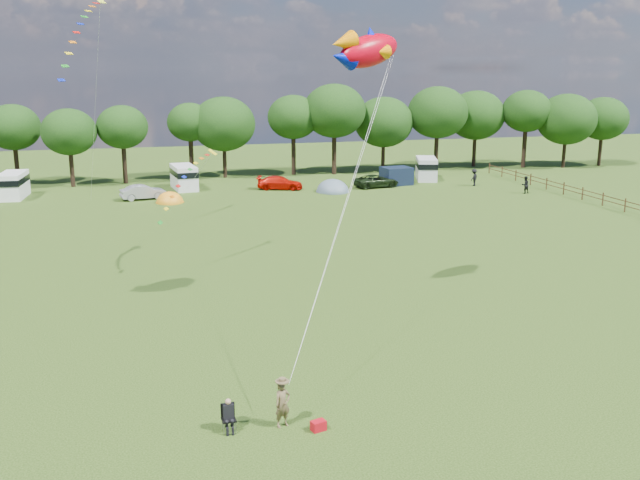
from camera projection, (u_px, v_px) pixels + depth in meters
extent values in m
plane|color=black|center=(374.00, 388.00, 27.34)|extent=(180.00, 180.00, 0.00)
cylinder|color=black|center=(17.00, 166.00, 74.72)|extent=(0.47, 0.47, 3.90)
ellipsoid|color=black|center=(13.00, 127.00, 73.77)|extent=(5.58, 5.58, 4.74)
cylinder|color=black|center=(72.00, 170.00, 73.32)|extent=(0.44, 0.44, 3.56)
ellipsoid|color=black|center=(69.00, 132.00, 72.41)|extent=(5.56, 5.56, 4.73)
cylinder|color=black|center=(125.00, 165.00, 75.51)|extent=(0.47, 0.47, 3.95)
ellipsoid|color=black|center=(122.00, 127.00, 74.57)|extent=(5.33, 5.33, 4.53)
cylinder|color=black|center=(191.00, 159.00, 78.95)|extent=(0.50, 0.50, 4.33)
ellipsoid|color=black|center=(190.00, 122.00, 78.00)|extent=(4.95, 4.95, 4.21)
cylinder|color=black|center=(225.00, 163.00, 79.55)|extent=(0.43, 0.43, 3.31)
ellipsoid|color=black|center=(224.00, 124.00, 78.54)|extent=(7.03, 7.03, 5.98)
cylinder|color=black|center=(294.00, 156.00, 81.64)|extent=(0.50, 0.50, 4.36)
ellipsoid|color=black|center=(293.00, 117.00, 80.61)|extent=(5.84, 5.84, 4.97)
cylinder|color=black|center=(334.00, 154.00, 81.95)|extent=(0.51, 0.51, 4.55)
ellipsoid|color=black|center=(334.00, 111.00, 80.79)|extent=(7.15, 7.15, 6.08)
cylinder|color=black|center=(383.00, 158.00, 84.34)|extent=(0.42, 0.42, 3.21)
ellipsoid|color=black|center=(384.00, 122.00, 83.35)|extent=(6.90, 6.90, 5.86)
cylinder|color=black|center=(436.00, 153.00, 85.24)|extent=(0.48, 0.48, 4.17)
ellipsoid|color=black|center=(438.00, 112.00, 84.11)|extent=(7.16, 7.16, 6.09)
cylinder|color=black|center=(474.00, 152.00, 88.61)|extent=(0.45, 0.45, 3.66)
ellipsoid|color=black|center=(476.00, 115.00, 87.55)|extent=(7.05, 7.05, 5.99)
cylinder|color=black|center=(524.00, 149.00, 87.50)|extent=(0.52, 0.52, 4.65)
ellipsoid|color=black|center=(527.00, 111.00, 86.42)|extent=(5.96, 5.96, 5.06)
cylinder|color=black|center=(564.00, 155.00, 87.61)|extent=(0.42, 0.42, 3.19)
ellipsoid|color=black|center=(567.00, 119.00, 86.60)|extent=(7.23, 7.23, 6.14)
cylinder|color=black|center=(600.00, 152.00, 89.30)|extent=(0.44, 0.44, 3.52)
ellipsoid|color=black|center=(603.00, 119.00, 88.34)|extent=(6.22, 6.22, 5.28)
cylinder|color=#472D19|center=(625.00, 205.00, 60.59)|extent=(0.12, 0.12, 1.20)
cylinder|color=#472D19|center=(637.00, 204.00, 59.10)|extent=(0.08, 3.00, 0.08)
cylinder|color=#472D19|center=(637.00, 209.00, 59.20)|extent=(0.08, 3.00, 0.08)
cylinder|color=#472D19|center=(603.00, 199.00, 63.41)|extent=(0.12, 0.12, 1.20)
cylinder|color=#472D19|center=(614.00, 198.00, 61.92)|extent=(0.08, 3.00, 0.08)
cylinder|color=#472D19|center=(614.00, 203.00, 62.01)|extent=(0.08, 3.00, 0.08)
cylinder|color=#472D19|center=(582.00, 194.00, 66.23)|extent=(0.12, 0.12, 1.20)
cylinder|color=#472D19|center=(593.00, 192.00, 64.74)|extent=(0.08, 3.00, 0.08)
cylinder|color=#472D19|center=(592.00, 197.00, 64.83)|extent=(0.08, 3.00, 0.08)
cylinder|color=#472D19|center=(564.00, 188.00, 69.04)|extent=(0.12, 0.12, 1.20)
cylinder|color=#472D19|center=(573.00, 187.00, 67.55)|extent=(0.08, 3.00, 0.08)
cylinder|color=#472D19|center=(573.00, 191.00, 67.65)|extent=(0.08, 3.00, 0.08)
cylinder|color=#472D19|center=(547.00, 184.00, 71.86)|extent=(0.12, 0.12, 1.20)
cylinder|color=#472D19|center=(555.00, 183.00, 70.37)|extent=(0.08, 3.00, 0.08)
cylinder|color=#472D19|center=(555.00, 187.00, 70.46)|extent=(0.08, 3.00, 0.08)
cylinder|color=#472D19|center=(531.00, 179.00, 74.68)|extent=(0.12, 0.12, 1.20)
cylinder|color=#472D19|center=(539.00, 178.00, 73.19)|extent=(0.08, 3.00, 0.08)
cylinder|color=#472D19|center=(538.00, 182.00, 73.28)|extent=(0.08, 3.00, 0.08)
cylinder|color=#472D19|center=(516.00, 175.00, 77.49)|extent=(0.12, 0.12, 1.20)
cylinder|color=#472D19|center=(523.00, 174.00, 76.00)|extent=(0.08, 3.00, 0.08)
cylinder|color=#472D19|center=(523.00, 178.00, 76.10)|extent=(0.08, 3.00, 0.08)
cylinder|color=#472D19|center=(502.00, 172.00, 80.31)|extent=(0.12, 0.12, 1.20)
cylinder|color=#472D19|center=(509.00, 170.00, 78.82)|extent=(0.08, 3.00, 0.08)
cylinder|color=#472D19|center=(509.00, 174.00, 78.91)|extent=(0.08, 3.00, 0.08)
cylinder|color=#472D19|center=(489.00, 168.00, 83.13)|extent=(0.12, 0.12, 1.20)
cylinder|color=#472D19|center=(496.00, 167.00, 81.64)|extent=(0.08, 3.00, 0.08)
cylinder|color=#472D19|center=(496.00, 170.00, 81.73)|extent=(0.08, 3.00, 0.08)
imported|color=#93949B|center=(143.00, 192.00, 66.46)|extent=(4.10, 2.16, 1.38)
imported|color=#BD0F03|center=(280.00, 183.00, 71.97)|extent=(4.80, 3.21, 1.33)
imported|color=black|center=(376.00, 181.00, 73.25)|extent=(5.01, 2.80, 1.30)
cube|color=white|center=(13.00, 185.00, 67.17)|extent=(2.41, 4.94, 2.40)
cube|color=black|center=(13.00, 180.00, 67.05)|extent=(2.46, 5.04, 0.57)
cylinder|color=black|center=(10.00, 197.00, 65.93)|extent=(0.69, 0.30, 0.67)
cylinder|color=black|center=(18.00, 192.00, 68.81)|extent=(0.69, 0.30, 0.67)
cube|color=silver|center=(184.00, 177.00, 72.08)|extent=(2.53, 4.98, 2.40)
cube|color=black|center=(184.00, 172.00, 71.97)|extent=(2.58, 5.08, 0.57)
cylinder|color=black|center=(187.00, 188.00, 70.91)|extent=(0.70, 0.32, 0.67)
cylinder|color=black|center=(182.00, 183.00, 73.65)|extent=(0.70, 0.32, 0.67)
cube|color=silver|center=(426.00, 169.00, 78.24)|extent=(3.46, 5.18, 2.39)
cube|color=black|center=(426.00, 164.00, 78.13)|extent=(3.53, 5.28, 0.57)
cylinder|color=black|center=(427.00, 178.00, 76.98)|extent=(0.72, 0.45, 0.67)
cylinder|color=black|center=(425.00, 174.00, 79.90)|extent=(0.72, 0.45, 0.67)
ellipsoid|color=orange|center=(170.00, 202.00, 65.03)|extent=(2.43, 2.79, 2.00)
cylinder|color=orange|center=(170.00, 202.00, 65.03)|extent=(2.55, 2.55, 0.08)
ellipsoid|color=slate|center=(333.00, 192.00, 70.72)|extent=(3.18, 3.65, 2.48)
cylinder|color=slate|center=(333.00, 191.00, 70.72)|extent=(3.34, 3.34, 0.08)
cube|color=black|center=(396.00, 176.00, 74.88)|extent=(3.19, 2.71, 1.84)
imported|color=brown|center=(283.00, 404.00, 24.27)|extent=(0.70, 0.59, 1.65)
cylinder|color=#99999E|center=(224.00, 429.00, 23.84)|extent=(0.02, 0.02, 0.42)
cylinder|color=#99999E|center=(236.00, 427.00, 23.95)|extent=(0.02, 0.02, 0.42)
cylinder|color=#99999E|center=(222.00, 423.00, 24.22)|extent=(0.02, 0.02, 0.42)
cylinder|color=#99999E|center=(234.00, 422.00, 24.32)|extent=(0.02, 0.02, 0.42)
cube|color=black|center=(229.00, 420.00, 24.03)|extent=(0.50, 0.48, 0.05)
cube|color=black|center=(228.00, 410.00, 24.18)|extent=(0.48, 0.07, 0.50)
cube|color=black|center=(228.00, 411.00, 24.00)|extent=(0.36, 0.23, 0.53)
sphere|color=tan|center=(228.00, 402.00, 23.90)|extent=(0.20, 0.20, 0.20)
cube|color=#AC0B15|center=(318.00, 426.00, 24.15)|extent=(0.56, 0.44, 0.35)
ellipsoid|color=#BA0012|center=(369.00, 51.00, 33.72)|extent=(4.02, 2.81, 2.18)
ellipsoid|color=gold|center=(369.00, 55.00, 33.76)|extent=(2.52, 1.74, 1.19)
cone|color=#FF8900|center=(343.00, 43.00, 32.64)|extent=(1.61, 1.41, 1.15)
cone|color=#0011C0|center=(342.00, 58.00, 32.80)|extent=(1.61, 1.41, 1.15)
cone|color=#0011C0|center=(371.00, 35.00, 33.63)|extent=(1.12, 1.21, 0.97)
sphere|color=white|center=(383.00, 47.00, 34.77)|extent=(0.36, 0.36, 0.36)
sphere|color=black|center=(384.00, 47.00, 34.87)|extent=(0.18, 0.18, 0.18)
cube|color=#EFFA35|center=(100.00, 0.00, 51.10)|extent=(0.82, 0.83, 0.39)
cube|color=red|center=(96.00, 3.00, 50.62)|extent=(0.56, 0.59, 0.11)
cube|color=orange|center=(92.00, 6.00, 50.15)|extent=(0.56, 0.59, 0.12)
cube|color=yellow|center=(88.00, 11.00, 49.70)|extent=(0.55, 0.58, 0.13)
cube|color=#198C1E|center=(84.00, 17.00, 49.27)|extent=(0.55, 0.58, 0.14)
cube|color=#0C1EB2|center=(80.00, 24.00, 48.86)|extent=(0.55, 0.58, 0.15)
cube|color=red|center=(77.00, 32.00, 48.46)|extent=(0.54, 0.57, 0.16)
cube|color=orange|center=(73.00, 42.00, 48.09)|extent=(0.54, 0.57, 0.17)
cube|color=yellow|center=(69.00, 53.00, 47.73)|extent=(0.53, 0.57, 0.18)
cube|color=#198C1E|center=(65.00, 66.00, 47.39)|extent=(0.53, 0.56, 0.18)
cube|color=#0C1EB2|center=(61.00, 80.00, 47.07)|extent=(0.52, 0.56, 0.19)
cube|color=yellow|center=(213.00, 152.00, 45.26)|extent=(0.66, 0.70, 0.35)
cube|color=red|center=(207.00, 155.00, 44.76)|extent=(0.38, 0.56, 0.10)
cube|color=orange|center=(202.00, 158.00, 44.27)|extent=(0.38, 0.56, 0.11)
cube|color=yellow|center=(196.00, 163.00, 43.80)|extent=(0.38, 0.55, 0.12)
cube|color=#198C1E|center=(190.00, 169.00, 43.35)|extent=(0.37, 0.55, 0.13)
cube|color=#0C1EB2|center=(184.00, 177.00, 42.91)|extent=(0.37, 0.55, 0.13)
cube|color=red|center=(178.00, 186.00, 42.50)|extent=(0.37, 0.55, 0.14)
cube|color=orange|center=(172.00, 197.00, 42.11)|extent=(0.36, 0.55, 0.15)
cube|color=yellow|center=(166.00, 209.00, 41.73)|extent=(0.36, 0.55, 0.16)
cube|color=#198C1E|center=(160.00, 223.00, 41.37)|extent=(0.35, 0.54, 0.16)
imported|color=black|center=(525.00, 185.00, 69.61)|extent=(0.89, 0.62, 1.70)
imported|color=black|center=(474.00, 177.00, 74.09)|extent=(1.23, 1.11, 1.77)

